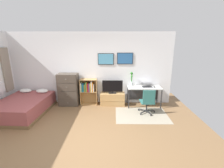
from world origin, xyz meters
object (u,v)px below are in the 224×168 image
object	(u,v)px
desk	(144,90)
bamboo_vase	(132,78)
television	(112,87)
dresser	(69,90)
laptop	(146,85)
office_chair	(148,101)
computer_mouse	(155,87)
bookshelf	(88,89)
wine_glass	(136,84)
bed	(24,106)
tv_stand	(112,99)

from	to	relation	value
desk	bamboo_vase	size ratio (longest dim) A/B	2.34
television	bamboo_vase	distance (m)	0.79
dresser	laptop	distance (m)	2.92
laptop	television	bearing A→B (deg)	175.89
television	laptop	bearing A→B (deg)	0.68
office_chair	computer_mouse	distance (m)	0.79
computer_mouse	bamboo_vase	world-z (taller)	bamboo_vase
television	desk	bearing A→B (deg)	0.79
bookshelf	desk	bearing A→B (deg)	-1.39
television	office_chair	bearing A→B (deg)	-32.39
bamboo_vase	wine_glass	distance (m)	0.32
bed	desk	xyz separation A→B (m)	(4.14, 0.78, 0.34)
bed	tv_stand	distance (m)	3.07
office_chair	bed	bearing A→B (deg)	176.62
dresser	computer_mouse	distance (m)	3.19
bookshelf	bamboo_vase	world-z (taller)	bamboo_vase
bamboo_vase	dresser	bearing A→B (deg)	-176.93
computer_mouse	bed	bearing A→B (deg)	-171.71
bamboo_vase	laptop	bearing A→B (deg)	-12.28
tv_stand	wine_glass	bearing A→B (deg)	-8.55
television	computer_mouse	xyz separation A→B (m)	(1.54, -0.10, 0.04)
television	wine_glass	world-z (taller)	television
tv_stand	television	world-z (taller)	television
office_chair	bamboo_vase	size ratio (longest dim) A/B	1.65
office_chair	wine_glass	xyz separation A→B (m)	(-0.32, 0.64, 0.42)
dresser	television	world-z (taller)	dresser
tv_stand	wine_glass	world-z (taller)	wine_glass
office_chair	computer_mouse	xyz separation A→B (m)	(0.36, 0.64, 0.30)
dresser	bookshelf	bearing A→B (deg)	4.69
desk	computer_mouse	bearing A→B (deg)	-18.35
desk	laptop	distance (m)	0.22
television	wine_glass	xyz separation A→B (m)	(0.86, -0.11, 0.16)
tv_stand	television	xyz separation A→B (m)	(-0.00, -0.02, 0.48)
tv_stand	computer_mouse	size ratio (longest dim) A/B	8.78
tv_stand	dresser	bearing A→B (deg)	-179.48
laptop	bamboo_vase	distance (m)	0.60
wine_glass	office_chair	bearing A→B (deg)	-63.58
desk	bamboo_vase	xyz separation A→B (m)	(-0.45, 0.12, 0.43)
bed	wine_glass	distance (m)	3.93
bed	computer_mouse	world-z (taller)	computer_mouse
tv_stand	office_chair	xyz separation A→B (m)	(1.17, -0.77, 0.22)
television	computer_mouse	distance (m)	1.54
bookshelf	wine_glass	bearing A→B (deg)	-5.58
wine_glass	desk	bearing A→B (deg)	21.23
tv_stand	desk	size ratio (longest dim) A/B	0.75
desk	bamboo_vase	distance (m)	0.63
bed	dresser	bearing A→B (deg)	32.27
computer_mouse	wine_glass	size ratio (longest dim) A/B	0.58
bookshelf	bamboo_vase	xyz separation A→B (m)	(1.64, 0.07, 0.43)
bamboo_vase	tv_stand	bearing A→B (deg)	-171.13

